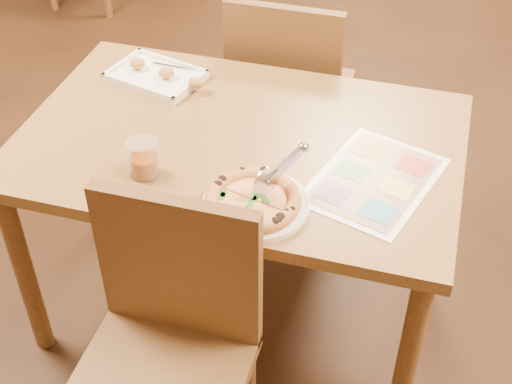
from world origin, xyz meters
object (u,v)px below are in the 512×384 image
(chair_far, at_px, (288,80))
(appetizer_tray, at_px, (158,76))
(plate, at_px, (256,204))
(pizza, at_px, (253,200))
(chair_near, at_px, (169,325))
(pizza_cutter, at_px, (278,171))
(dining_table, at_px, (240,160))
(glass_tumbler, at_px, (144,160))
(menu, at_px, (374,180))

(chair_far, xyz_separation_m, appetizer_tray, (-0.35, -0.37, 0.17))
(plate, xyz_separation_m, pizza, (-0.01, -0.01, 0.02))
(chair_near, bearing_deg, pizza_cutter, 64.10)
(dining_table, relative_size, plate, 4.61)
(appetizer_tray, relative_size, glass_tumbler, 3.29)
(chair_far, xyz_separation_m, pizza_cutter, (0.18, -0.84, 0.25))
(pizza, xyz_separation_m, menu, (0.29, 0.20, -0.03))
(chair_near, xyz_separation_m, pizza_cutter, (0.18, 0.37, 0.25))
(glass_tumbler, bearing_deg, pizza, -9.88)
(dining_table, xyz_separation_m, chair_near, (0.00, -0.60, -0.07))
(chair_near, bearing_deg, menu, 51.01)
(dining_table, relative_size, menu, 3.23)
(chair_near, relative_size, appetizer_tray, 1.33)
(plate, bearing_deg, chair_near, -112.68)
(plate, distance_m, glass_tumbler, 0.34)
(chair_near, xyz_separation_m, glass_tumbler, (-0.20, 0.37, 0.20))
(chair_near, distance_m, appetizer_tray, 0.92)
(pizza_cutter, bearing_deg, plate, 171.09)
(chair_near, height_order, pizza_cutter, chair_near)
(dining_table, xyz_separation_m, appetizer_tray, (-0.35, 0.23, 0.10))
(chair_near, distance_m, glass_tumbler, 0.46)
(appetizer_tray, bearing_deg, chair_far, 46.24)
(chair_far, distance_m, menu, 0.82)
(chair_near, xyz_separation_m, pizza, (0.13, 0.31, 0.18))
(chair_far, distance_m, appetizer_tray, 0.54)
(glass_tumbler, distance_m, menu, 0.63)
(pizza, bearing_deg, glass_tumbler, 170.12)
(menu, bearing_deg, plate, -145.48)
(chair_far, height_order, glass_tumbler, chair_far)
(dining_table, distance_m, pizza_cutter, 0.34)
(pizza_cutter, relative_size, appetizer_tray, 0.43)
(appetizer_tray, xyz_separation_m, glass_tumbler, (0.15, -0.47, 0.03))
(dining_table, distance_m, chair_far, 0.61)
(dining_table, bearing_deg, glass_tumbler, -130.13)
(dining_table, distance_m, menu, 0.43)
(pizza, relative_size, menu, 0.63)
(appetizer_tray, bearing_deg, glass_tumbler, -71.97)
(chair_far, distance_m, pizza_cutter, 0.89)
(chair_far, bearing_deg, plate, 98.53)
(dining_table, height_order, plate, plate)
(pizza_cutter, bearing_deg, chair_near, -172.28)
(chair_far, bearing_deg, appetizer_tray, 46.24)
(glass_tumbler, bearing_deg, pizza_cutter, 0.32)
(chair_far, relative_size, menu, 1.17)
(chair_near, relative_size, plate, 1.67)
(menu, bearing_deg, pizza, -144.74)
(chair_near, relative_size, glass_tumbler, 4.39)
(dining_table, height_order, menu, menu)
(pizza, distance_m, pizza_cutter, 0.10)
(pizza_cutter, relative_size, menu, 0.38)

